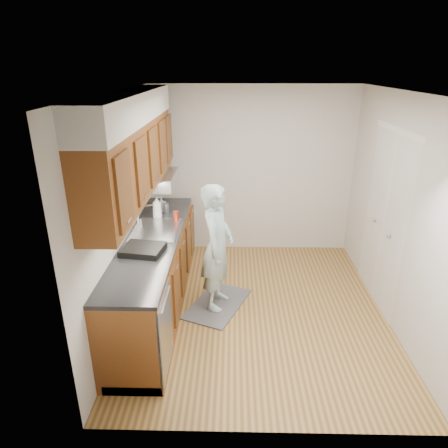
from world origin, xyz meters
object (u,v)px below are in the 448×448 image
steel_can (166,208)px  dish_rack (143,250)px  soap_bottle_b (162,204)px  soda_can (176,216)px  soap_bottle_a (157,207)px  person (217,239)px

steel_can → dish_rack: 1.19m
steel_can → dish_rack: bearing=-92.8°
soap_bottle_b → dish_rack: soap_bottle_b is taller
soap_bottle_b → dish_rack: 1.24m
dish_rack → steel_can: bearing=96.6°
steel_can → soda_can: bearing=-60.2°
steel_can → dish_rack: steel_can is taller
steel_can → soap_bottle_a: bearing=-110.6°
soap_bottle_b → soda_can: size_ratio=1.54×
soap_bottle_a → steel_can: (0.08, 0.21, -0.09)m
person → soap_bottle_a: person is taller
steel_can → dish_rack: (-0.06, -1.18, -0.03)m
person → soap_bottle_a: size_ratio=5.66×
soap_bottle_b → soda_can: (0.24, -0.35, -0.04)m
soap_bottle_b → dish_rack: (0.01, -1.24, -0.07)m
soda_can → dish_rack: bearing=-104.4°
dish_rack → person: bearing=41.9°
soda_can → dish_rack: 0.92m
steel_can → soap_bottle_b: bearing=140.3°
person → dish_rack: size_ratio=4.20×
soap_bottle_a → steel_can: 0.24m
soap_bottle_b → dish_rack: size_ratio=0.49×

